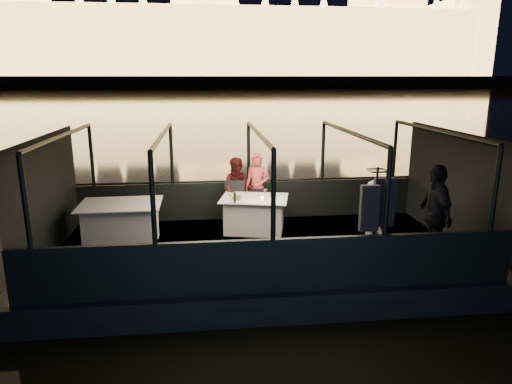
{
  "coord_description": "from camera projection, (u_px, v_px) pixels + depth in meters",
  "views": [
    {
      "loc": [
        -1.0,
        -8.62,
        3.85
      ],
      "look_at": [
        0.0,
        0.4,
        1.55
      ],
      "focal_mm": 32.0,
      "sensor_mm": 36.0,
      "label": 1
    }
  ],
  "objects": [
    {
      "name": "amber_candle",
      "position": [
        262.0,
        199.0,
        9.78
      ],
      "size": [
        0.07,
        0.07,
        0.08
      ],
      "primitive_type": "cylinder",
      "rotation": [
        0.0,
        0.0,
        -0.17
      ],
      "color": "#EE9C3B",
      "rests_on": "dining_table_central"
    },
    {
      "name": "parliament_building",
      "position": [
        205.0,
        7.0,
        170.82
      ],
      "size": [
        220.0,
        32.0,
        60.0
      ],
      "primitive_type": null,
      "color": "#F2D18C",
      "rests_on": "embankment"
    },
    {
      "name": "wine_bottle",
      "position": [
        235.0,
        196.0,
        9.6
      ],
      "size": [
        0.07,
        0.07,
        0.27
      ],
      "primitive_type": "cylinder",
      "rotation": [
        0.0,
        0.0,
        0.17
      ],
      "color": "#133518",
      "rests_on": "dining_table_central"
    },
    {
      "name": "passenger_stripe",
      "position": [
        376.0,
        218.0,
        8.31
      ],
      "size": [
        0.62,
        1.04,
        1.56
      ],
      "primitive_type": "imported",
      "rotation": [
        0.0,
        0.0,
        1.52
      ],
      "color": "white",
      "rests_on": "boat_deck"
    },
    {
      "name": "bread_basket",
      "position": [
        237.0,
        198.0,
        9.87
      ],
      "size": [
        0.22,
        0.22,
        0.08
      ],
      "primitive_type": "cylinder",
      "rotation": [
        0.0,
        0.0,
        -0.16
      ],
      "color": "brown",
      "rests_on": "dining_table_central"
    },
    {
      "name": "cabin_glass_port",
      "position": [
        249.0,
        153.0,
        10.77
      ],
      "size": [
        8.0,
        0.02,
        1.4
      ],
      "primitive_type": null,
      "color": "#99B2B2",
      "rests_on": "gunwale_port"
    },
    {
      "name": "dining_table_central",
      "position": [
        254.0,
        214.0,
        10.1
      ],
      "size": [
        1.64,
        1.34,
        0.77
      ],
      "primitive_type": "cube",
      "rotation": [
        0.0,
        0.0,
        -0.22
      ],
      "color": "silver",
      "rests_on": "boat_deck"
    },
    {
      "name": "chair_port_right",
      "position": [
        261.0,
        206.0,
        10.54
      ],
      "size": [
        0.41,
        0.41,
        0.81
      ],
      "primitive_type": "cube",
      "rotation": [
        0.0,
        0.0,
        -0.1
      ],
      "color": "black",
      "rests_on": "boat_deck"
    },
    {
      "name": "gunwale_starboard",
      "position": [
        273.0,
        266.0,
        7.2
      ],
      "size": [
        8.0,
        0.08,
        0.9
      ],
      "primitive_type": "cube",
      "color": "black",
      "rests_on": "boat_deck"
    },
    {
      "name": "end_wall_fore",
      "position": [
        46.0,
        198.0,
        8.53
      ],
      "size": [
        0.02,
        4.0,
        2.3
      ],
      "primitive_type": null,
      "color": "black",
      "rests_on": "boat_deck"
    },
    {
      "name": "chair_port_left",
      "position": [
        235.0,
        207.0,
        10.48
      ],
      "size": [
        0.54,
        0.54,
        1.01
      ],
      "primitive_type": "cube",
      "rotation": [
        0.0,
        0.0,
        -0.17
      ],
      "color": "black",
      "rests_on": "boat_deck"
    },
    {
      "name": "coat_stand",
      "position": [
        374.0,
        230.0,
        7.51
      ],
      "size": [
        0.63,
        0.56,
        1.95
      ],
      "primitive_type": null,
      "rotation": [
        0.0,
        0.0,
        -0.25
      ],
      "color": "black",
      "rests_on": "boat_deck"
    },
    {
      "name": "boat_hull",
      "position": [
        258.0,
        270.0,
        9.36
      ],
      "size": [
        8.6,
        4.4,
        1.0
      ],
      "primitive_type": "cube",
      "color": "black",
      "rests_on": "river_water"
    },
    {
      "name": "wine_glass_red",
      "position": [
        265.0,
        194.0,
        9.97
      ],
      "size": [
        0.07,
        0.07,
        0.19
      ],
      "primitive_type": null,
      "rotation": [
        0.0,
        0.0,
        -0.05
      ],
      "color": "silver",
      "rests_on": "dining_table_central"
    },
    {
      "name": "cabin_glass_starboard",
      "position": [
        273.0,
        196.0,
        6.91
      ],
      "size": [
        8.0,
        0.02,
        1.4
      ],
      "primitive_type": null,
      "color": "#99B2B2",
      "rests_on": "gunwale_starboard"
    },
    {
      "name": "cabin_roof_glass",
      "position": [
        258.0,
        134.0,
        8.67
      ],
      "size": [
        8.0,
        4.0,
        0.02
      ],
      "primitive_type": null,
      "color": "#99B2B2",
      "rests_on": "boat_deck"
    },
    {
      "name": "plate_far",
      "position": [
        237.0,
        199.0,
        9.92
      ],
      "size": [
        0.29,
        0.29,
        0.02
      ],
      "primitive_type": "cylinder",
      "rotation": [
        0.0,
        0.0,
        0.18
      ],
      "color": "silver",
      "rests_on": "dining_table_central"
    },
    {
      "name": "passenger_dark",
      "position": [
        434.0,
        218.0,
        8.31
      ],
      "size": [
        0.5,
        1.1,
        1.85
      ],
      "primitive_type": "imported",
      "rotation": [
        0.0,
        0.0,
        4.68
      ],
      "color": "black",
      "rests_on": "boat_deck"
    },
    {
      "name": "plate_near",
      "position": [
        272.0,
        202.0,
        9.64
      ],
      "size": [
        0.3,
        0.3,
        0.02
      ],
      "primitive_type": "cylinder",
      "rotation": [
        0.0,
        0.0,
        -0.2
      ],
      "color": "white",
      "rests_on": "dining_table_central"
    },
    {
      "name": "boat_deck",
      "position": [
        258.0,
        248.0,
        9.24
      ],
      "size": [
        8.0,
        4.0,
        0.04
      ],
      "primitive_type": "cube",
      "color": "black",
      "rests_on": "boat_hull"
    },
    {
      "name": "embankment",
      "position": [
        206.0,
        83.0,
        211.43
      ],
      "size": [
        400.0,
        140.0,
        6.0
      ],
      "primitive_type": "cube",
      "color": "#423D33",
      "rests_on": "ground"
    },
    {
      "name": "river_water",
      "position": [
        210.0,
        97.0,
        86.43
      ],
      "size": [
        500.0,
        500.0,
        0.0
      ],
      "primitive_type": "plane",
      "color": "black",
      "rests_on": "ground"
    },
    {
      "name": "person_man_maroon",
      "position": [
        238.0,
        191.0,
        10.68
      ],
      "size": [
        0.85,
        0.73,
        1.54
      ],
      "primitive_type": "imported",
      "rotation": [
        0.0,
        0.0,
        -0.23
      ],
      "color": "#3D1112",
      "rests_on": "boat_deck"
    },
    {
      "name": "canopy_ribs",
      "position": [
        258.0,
        192.0,
        8.95
      ],
      "size": [
        8.0,
        4.0,
        2.3
      ],
      "primitive_type": null,
      "color": "black",
      "rests_on": "boat_deck"
    },
    {
      "name": "gunwale_port",
      "position": [
        249.0,
        200.0,
        11.05
      ],
      "size": [
        8.0,
        0.08,
        0.9
      ],
      "primitive_type": "cube",
      "color": "black",
      "rests_on": "boat_deck"
    },
    {
      "name": "person_woman_coral",
      "position": [
        257.0,
        190.0,
        10.72
      ],
      "size": [
        0.7,
        0.59,
        1.64
      ],
      "primitive_type": "imported",
      "rotation": [
        0.0,
        0.0,
        -0.39
      ],
      "color": "#D14F4C",
      "rests_on": "boat_deck"
    },
    {
      "name": "end_wall_aft",
      "position": [
        451.0,
        187.0,
        9.38
      ],
      "size": [
        0.02,
        4.0,
        2.3
      ],
      "primitive_type": null,
      "color": "black",
      "rests_on": "boat_deck"
    },
    {
      "name": "dining_table_aft",
      "position": [
        122.0,
        226.0,
        9.34
      ],
      "size": [
        1.64,
        1.2,
        0.86
      ],
      "primitive_type": "cube",
      "rotation": [
        0.0,
        0.0,
        0.01
      ],
      "color": "silver",
      "rests_on": "boat_deck"
    },
    {
      "name": "wine_glass_white",
      "position": [
        230.0,
        199.0,
        9.57
      ],
      "size": [
        0.09,
        0.09,
        0.21
      ],
      "primitive_type": null,
      "rotation": [
        0.0,
        0.0,
        0.39
      ],
      "color": "silver",
      "rests_on": "dining_table_central"
    }
  ]
}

